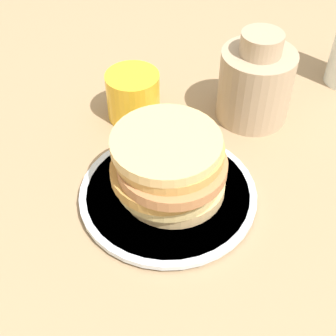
{
  "coord_description": "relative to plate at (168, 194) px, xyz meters",
  "views": [
    {
      "loc": [
        -0.38,
        -0.15,
        0.46
      ],
      "look_at": [
        -0.02,
        0.03,
        0.05
      ],
      "focal_mm": 50.0,
      "sensor_mm": 36.0,
      "label": 1
    }
  ],
  "objects": [
    {
      "name": "cream_jug",
      "position": [
        0.21,
        -0.04,
        0.05
      ],
      "size": [
        0.11,
        0.11,
        0.14
      ],
      "color": "tan",
      "rests_on": "ground_plane"
    },
    {
      "name": "pancake_stack",
      "position": [
        0.0,
        -0.0,
        0.05
      ],
      "size": [
        0.14,
        0.14,
        0.09
      ],
      "color": "#D8B276",
      "rests_on": "plate"
    },
    {
      "name": "plate",
      "position": [
        0.0,
        0.0,
        0.0
      ],
      "size": [
        0.23,
        0.23,
        0.01
      ],
      "color": "silver",
      "rests_on": "ground_plane"
    },
    {
      "name": "juice_glass",
      "position": [
        0.13,
        0.12,
        0.03
      ],
      "size": [
        0.08,
        0.08,
        0.07
      ],
      "color": "yellow",
      "rests_on": "ground_plane"
    },
    {
      "name": "ground_plane",
      "position": [
        0.02,
        -0.03,
        -0.01
      ],
      "size": [
        4.0,
        4.0,
        0.0
      ],
      "primitive_type": "plane",
      "color": "#9E7F5B"
    }
  ]
}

